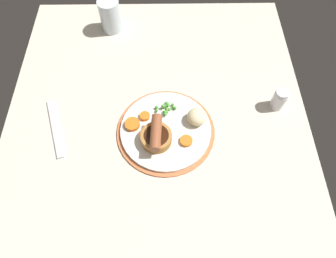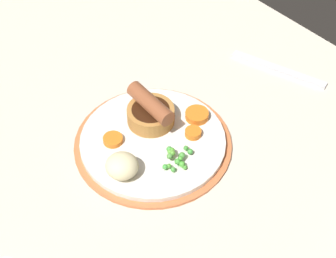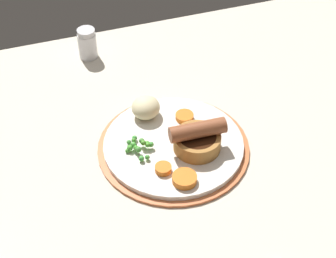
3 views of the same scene
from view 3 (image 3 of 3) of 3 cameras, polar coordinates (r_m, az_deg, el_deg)
The scene contains 9 objects.
dining_table at distance 94.24cm, azimuth 4.00°, elevation -2.89°, with size 110.00×80.00×3.00cm, color beige.
dinner_plate at distance 92.93cm, azimuth 0.56°, elevation -1.77°, with size 25.20×25.20×1.40cm.
sausage_pudding at distance 90.13cm, azimuth 2.99°, elevation -0.97°, with size 9.26×7.69×5.33cm.
pea_pile at distance 90.68cm, azimuth -2.99°, elevation -1.74°, with size 4.72×5.30×1.76cm.
potato_chunk_0 at distance 96.07cm, azimuth -2.28°, elevation 2.19°, with size 4.82×4.97×3.64cm, color beige.
carrot_slice_0 at distance 96.40cm, azimuth 1.69°, elevation 1.28°, with size 3.13×3.13×0.88cm, color orange.
carrot_slice_2 at distance 87.65cm, azimuth -0.49°, elevation -4.05°, with size 2.62×2.62×1.00cm, color orange.
carrot_slice_5 at distance 86.18cm, azimuth 1.69°, elevation -5.07°, with size 3.85×3.85×1.16cm, color orange.
salt_shaker at distance 112.38cm, azimuth -8.20°, elevation 8.59°, with size 3.67×3.67×6.23cm.
Camera 3 is at (26.89, 59.43, 69.52)cm, focal length 60.00 mm.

